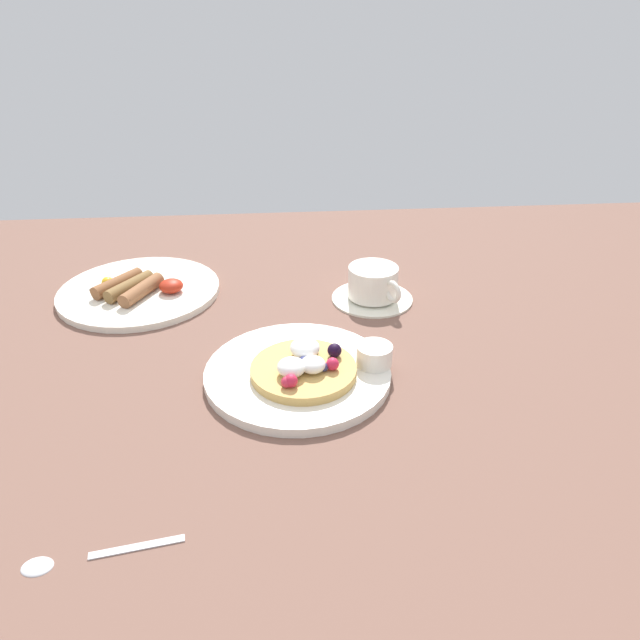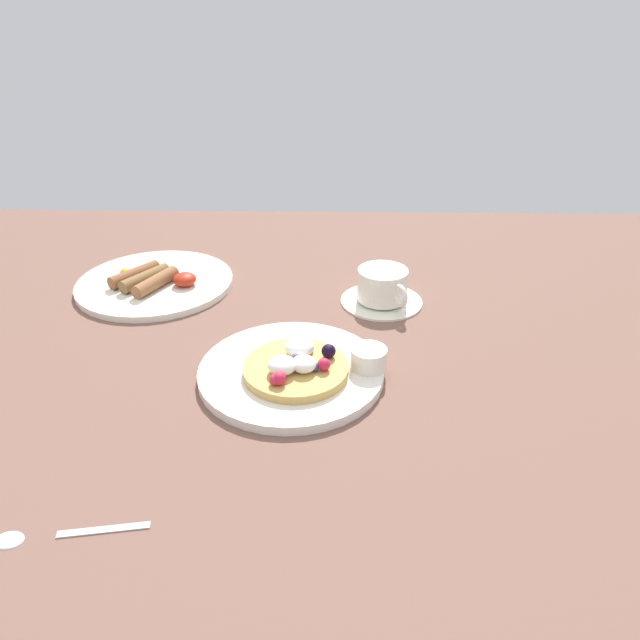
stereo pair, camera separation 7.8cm
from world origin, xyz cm
name	(u,v)px [view 1 (the left image)]	position (x,y,z in cm)	size (l,w,h in cm)	color
ground_plane	(313,366)	(0.00, 0.00, -1.50)	(171.72, 125.14, 3.00)	brown
pancake_plate	(298,373)	(-2.42, -4.73, 0.65)	(24.69, 24.69, 1.30)	white
pancake_with_berries	(304,367)	(-1.62, -5.95, 2.44)	(13.85, 13.85, 3.59)	tan
syrup_ramekin	(374,355)	(7.84, -4.33, 2.74)	(4.81, 4.81, 2.80)	white
breakfast_plate	(140,291)	(-27.86, 22.29, 0.55)	(26.79, 26.79, 1.10)	white
fried_breakfast	(133,286)	(-28.42, 20.94, 2.14)	(16.12, 11.98, 2.49)	brown
coffee_saucer	(372,298)	(11.13, 16.86, 0.36)	(13.43, 13.43, 0.72)	white
coffee_cup	(373,281)	(11.20, 16.73, 3.39)	(8.16, 10.36, 5.14)	white
teaspoon	(73,558)	(-24.15, -31.82, 0.25)	(14.26, 3.56, 0.60)	silver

